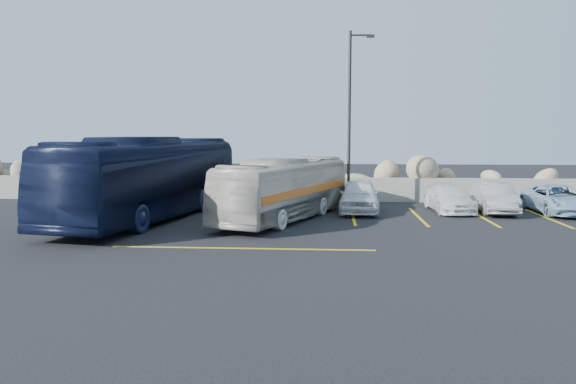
# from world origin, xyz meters

# --- Properties ---
(ground) EXTENTS (90.00, 90.00, 0.00)m
(ground) POSITION_xyz_m (0.00, 0.00, 0.00)
(ground) COLOR black
(ground) RESTS_ON ground
(seawall) EXTENTS (60.00, 0.40, 1.20)m
(seawall) POSITION_xyz_m (0.00, 12.00, 0.60)
(seawall) COLOR gray
(seawall) RESTS_ON ground
(riprap_pile) EXTENTS (54.00, 2.80, 2.60)m
(riprap_pile) POSITION_xyz_m (0.00, 13.20, 1.30)
(riprap_pile) COLOR tan
(riprap_pile) RESTS_ON ground
(parking_lines) EXTENTS (18.16, 9.36, 0.01)m
(parking_lines) POSITION_xyz_m (4.64, 5.57, 0.01)
(parking_lines) COLOR gold
(parking_lines) RESTS_ON ground
(lamppost) EXTENTS (1.14, 0.18, 8.00)m
(lamppost) POSITION_xyz_m (2.56, 9.50, 4.30)
(lamppost) COLOR #292724
(lamppost) RESTS_ON ground
(vintage_bus) EXTENTS (5.06, 8.97, 2.45)m
(vintage_bus) POSITION_xyz_m (-0.15, 5.96, 1.23)
(vintage_bus) COLOR beige
(vintage_bus) RESTS_ON ground
(tour_coach) EXTENTS (4.83, 12.20, 3.31)m
(tour_coach) POSITION_xyz_m (-5.59, 5.75, 1.66)
(tour_coach) COLOR black
(tour_coach) RESTS_ON ground
(car_a) EXTENTS (1.92, 4.29, 1.43)m
(car_a) POSITION_xyz_m (2.92, 8.23, 0.72)
(car_a) COLOR white
(car_a) RESTS_ON ground
(car_b) EXTENTS (1.56, 3.96, 1.28)m
(car_b) POSITION_xyz_m (8.77, 8.47, 0.64)
(car_b) COLOR #A4A4A8
(car_b) RESTS_ON ground
(car_c) EXTENTS (1.85, 4.02, 1.14)m
(car_c) POSITION_xyz_m (6.89, 8.72, 0.57)
(car_c) COLOR white
(car_c) RESTS_ON ground
(car_d) EXTENTS (2.02, 4.37, 1.21)m
(car_d) POSITION_xyz_m (11.46, 8.40, 0.61)
(car_d) COLOR #8DAEC9
(car_d) RESTS_ON ground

